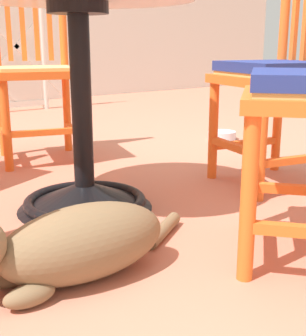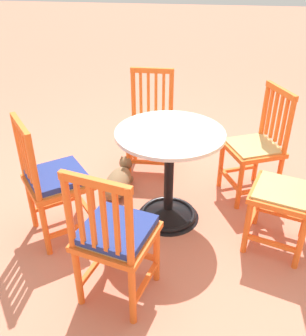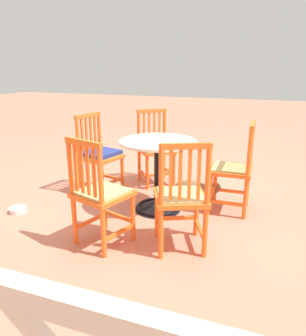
{
  "view_description": "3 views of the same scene",
  "coord_description": "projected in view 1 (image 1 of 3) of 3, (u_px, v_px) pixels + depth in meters",
  "views": [
    {
      "loc": [
        -0.83,
        -1.39,
        0.57
      ],
      "look_at": [
        0.17,
        -0.13,
        0.14
      ],
      "focal_mm": 50.22,
      "sensor_mm": 36.0,
      "label": 1
    },
    {
      "loc": [
        2.27,
        0.22,
        1.82
      ],
      "look_at": [
        -0.01,
        -0.1,
        0.44
      ],
      "focal_mm": 40.0,
      "sensor_mm": 36.0,
      "label": 2
    },
    {
      "loc": [
        -1.06,
        2.96,
        1.43
      ],
      "look_at": [
        0.05,
        -0.05,
        0.42
      ],
      "focal_mm": 35.01,
      "sensor_mm": 36.0,
      "label": 3
    }
  ],
  "objects": [
    {
      "name": "orange_chair_facing_out",
      "position": [
        36.0,
        73.0,
        2.31
      ],
      "size": [
        0.5,
        0.5,
        0.91
      ],
      "color": "orange",
      "rests_on": "ground_plane"
    },
    {
      "name": "tabby_cat",
      "position": [
        70.0,
        246.0,
        1.14
      ],
      "size": [
        0.74,
        0.27,
        0.23
      ],
      "color": "brown",
      "rests_on": "ground_plane"
    },
    {
      "name": "ground_plane",
      "position": [
        94.0,
        207.0,
        1.7
      ],
      "size": [
        24.0,
        24.0,
        0.0
      ],
      "primitive_type": "plane",
      "color": "#C6755B"
    },
    {
      "name": "cafe_table",
      "position": [
        83.0,
        130.0,
        1.62
      ],
      "size": [
        0.76,
        0.76,
        0.73
      ],
      "color": "black",
      "rests_on": "ground_plane"
    },
    {
      "name": "pet_water_bowl",
      "position": [
        222.0,
        135.0,
        2.9
      ],
      "size": [
        0.17,
        0.17,
        0.05
      ],
      "primitive_type": "cylinder",
      "color": "silver",
      "rests_on": "ground_plane"
    },
    {
      "name": "orange_chair_by_planter",
      "position": [
        278.0,
        76.0,
        1.88
      ],
      "size": [
        0.49,
        0.49,
        0.91
      ],
      "color": "orange",
      "rests_on": "ground_plane"
    }
  ]
}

